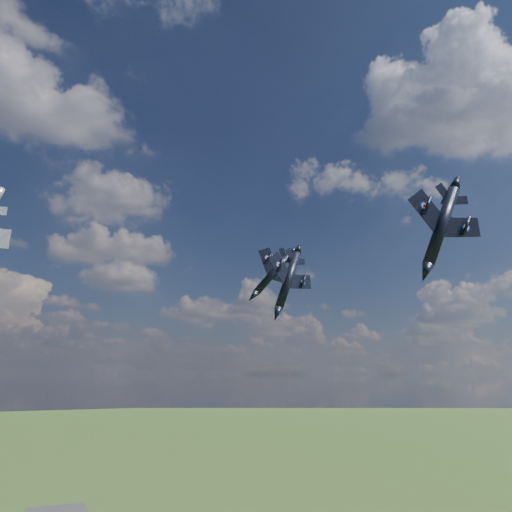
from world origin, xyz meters
name	(u,v)px	position (x,y,z in m)	size (l,w,h in m)	color
jet_lead_navy	(288,280)	(8.63, 13.68, 78.65)	(8.92, 12.43, 2.57)	black
jet_right_navy	(441,226)	(24.75, 0.14, 85.00)	(11.70, 16.32, 3.38)	black
jet_high_navy	(274,273)	(18.54, 37.48, 84.90)	(10.54, 14.69, 3.04)	black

